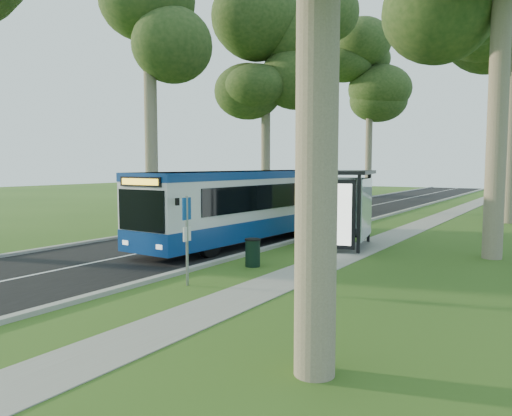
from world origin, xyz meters
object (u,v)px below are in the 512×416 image
Objects in this scene: bus at (243,206)px; bus_stop_sign at (187,230)px; car_white at (288,197)px; litter_bin at (253,252)px; car_silver at (351,188)px; bus_shelter at (345,193)px.

bus reaches higher than bus_stop_sign.
bus reaches higher than car_white.
bus is 5.04m from litter_bin.
car_silver is (-7.62, 31.05, -0.72)m from bus.
bus is at bearing -61.92° from car_white.
car_white is (-11.71, 16.84, -1.45)m from bus_shelter.
bus_stop_sign is 2.70× the size of litter_bin.
litter_bin is at bearing -50.38° from bus.
bus_shelter is (4.14, 0.83, 0.60)m from bus.
bus_shelter is at bearing -50.30° from car_white.
car_silver is (-11.76, 30.21, -1.32)m from bus_shelter.
bus_shelter is 0.77× the size of car_silver.
car_white is (-7.57, 17.67, -0.85)m from bus.
bus_shelter reaches higher than car_silver.
bus_stop_sign is 0.63× the size of bus_shelter.
car_white is (-10.43, 24.63, -0.82)m from bus_stop_sign.
bus_shelter is at bearing -75.14° from car_silver.
bus is 2.79× the size of car_white.
car_white is at bearing 116.06° from litter_bin.
bus_stop_sign is at bearing -65.41° from bus.
bus_stop_sign is 0.49× the size of car_silver.
bus_stop_sign is 39.43m from car_silver.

